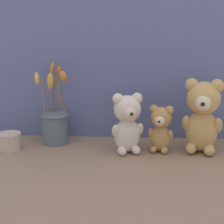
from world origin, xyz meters
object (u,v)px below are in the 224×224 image
object	(u,v)px
teddy_bear_large	(202,114)
flower_vase	(55,123)
decorative_tin_tall	(10,141)
teddy_bear_medium	(127,122)
teddy_bear_small	(161,128)

from	to	relation	value
teddy_bear_large	flower_vase	bearing A→B (deg)	173.08
decorative_tin_tall	teddy_bear_medium	bearing A→B (deg)	-0.54
teddy_bear_medium	teddy_bear_small	bearing A→B (deg)	7.18
teddy_bear_large	teddy_bear_small	bearing A→B (deg)	-177.67
teddy_bear_large	teddy_bear_medium	world-z (taller)	teddy_bear_large
teddy_bear_small	flower_vase	distance (m)	0.40
teddy_bear_large	teddy_bear_small	distance (m)	0.15
teddy_bear_medium	decorative_tin_tall	distance (m)	0.44
decorative_tin_tall	teddy_bear_large	bearing A→B (deg)	1.39
flower_vase	decorative_tin_tall	world-z (taller)	flower_vase
flower_vase	decorative_tin_tall	size ratio (longest dim) A/B	3.79
teddy_bear_large	flower_vase	distance (m)	0.55
decorative_tin_tall	teddy_bear_small	bearing A→B (deg)	1.14
teddy_bear_medium	decorative_tin_tall	bearing A→B (deg)	179.46
teddy_bear_large	teddy_bear_medium	distance (m)	0.27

